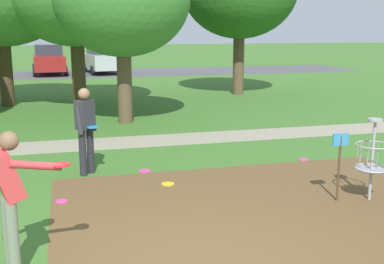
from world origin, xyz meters
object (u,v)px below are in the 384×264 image
frisbee_far_right (304,160)px  parked_car_leftmost (49,59)px  player_foreground_watching (9,194)px  parked_car_center_left (102,59)px  frisbee_near_basket (168,184)px  frisbee_mid_grass (62,201)px  frisbee_far_left (145,171)px  disc_golf_basket (369,156)px  player_throwing (86,126)px

frisbee_far_right → parked_car_leftmost: (-5.80, 22.25, 0.91)m
player_foreground_watching → parked_car_center_left: 26.17m
frisbee_near_basket → frisbee_mid_grass: size_ratio=1.18×
frisbee_far_left → frisbee_far_right: (3.51, -0.03, 0.00)m
parked_car_leftmost → disc_golf_basket: bearing=-77.2°
player_throwing → frisbee_near_basket: bearing=-37.0°
player_foreground_watching → frisbee_far_right: 6.84m
frisbee_far_left → parked_car_center_left: (0.98, 22.24, 0.91)m
frisbee_mid_grass → player_foreground_watching: bearing=-102.7°
disc_golf_basket → player_foreground_watching: 5.61m
frisbee_far_left → frisbee_far_right: bearing=-0.4°
disc_golf_basket → frisbee_far_left: disc_golf_basket is taller
frisbee_far_right → parked_car_center_left: parked_car_center_left is taller
frisbee_mid_grass → parked_car_leftmost: bearing=91.6°
player_foreground_watching → player_throwing: (1.04, 3.85, -0.02)m
player_foreground_watching → parked_car_leftmost: bearing=90.3°
disc_golf_basket → player_foreground_watching: size_ratio=0.81×
frisbee_mid_grass → frisbee_far_right: bearing=14.9°
frisbee_far_left → frisbee_near_basket: bearing=-73.5°
disc_golf_basket → frisbee_far_left: bearing=142.2°
frisbee_mid_grass → player_throwing: bearing=71.4°
frisbee_near_basket → parked_car_center_left: size_ratio=0.05×
player_foreground_watching → frisbee_far_right: player_foreground_watching is taller
frisbee_far_right → parked_car_leftmost: bearing=104.6°
frisbee_far_right → frisbee_near_basket: bearing=-164.2°
parked_car_center_left → player_throwing: bearing=-95.4°
parked_car_leftmost → frisbee_far_right: bearing=-75.4°
parked_car_center_left → frisbee_far_right: bearing=-83.5°
frisbee_far_right → parked_car_leftmost: parked_car_leftmost is taller
player_foreground_watching → frisbee_mid_grass: 2.60m
frisbee_mid_grass → parked_car_leftmost: size_ratio=0.05×
frisbee_mid_grass → frisbee_far_left: bearing=40.5°
disc_golf_basket → frisbee_near_basket: (-3.05, 1.65, -0.74)m
player_foreground_watching → frisbee_far_left: size_ratio=7.02×
frisbee_far_right → disc_golf_basket: bearing=-94.0°
player_throwing → parked_car_leftmost: 22.14m
disc_golf_basket → player_foreground_watching: (-5.49, -1.15, 0.23)m
frisbee_near_basket → frisbee_far_left: (-0.28, 0.94, 0.00)m
player_throwing → parked_car_leftmost: bearing=93.0°
disc_golf_basket → player_foreground_watching: player_foreground_watching is taller
parked_car_center_left → frisbee_mid_grass: bearing=-96.3°
disc_golf_basket → player_throwing: 5.21m
player_foreground_watching → parked_car_leftmost: parked_car_leftmost is taller
frisbee_mid_grass → frisbee_far_left: 2.14m
player_foreground_watching → player_throwing: bearing=74.9°
parked_car_leftmost → frisbee_far_left: bearing=-84.1°
disc_golf_basket → frisbee_far_right: bearing=86.0°
frisbee_near_basket → parked_car_leftmost: (-2.57, 23.16, 0.91)m
disc_golf_basket → frisbee_near_basket: size_ratio=5.82×
frisbee_near_basket → frisbee_far_left: 0.98m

